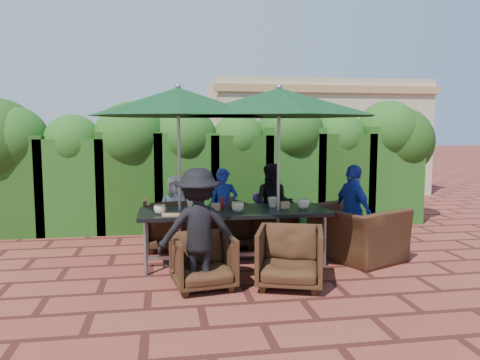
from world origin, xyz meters
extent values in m
plane|color=maroon|center=(0.00, 0.00, 0.00)|extent=(80.00, 80.00, 0.00)
cube|color=black|center=(0.03, -0.15, 0.72)|extent=(2.59, 0.90, 0.05)
cube|color=gray|center=(0.03, -0.15, 0.12)|extent=(2.39, 0.05, 0.05)
cylinder|color=gray|center=(-1.16, -0.50, 0.35)|extent=(0.05, 0.05, 0.70)
cylinder|color=gray|center=(-1.16, 0.20, 0.35)|extent=(0.05, 0.05, 0.70)
cylinder|color=gray|center=(1.23, -0.50, 0.35)|extent=(0.05, 0.05, 0.70)
cylinder|color=gray|center=(1.23, 0.20, 0.35)|extent=(0.05, 0.05, 0.70)
cylinder|color=gray|center=(-0.71, -0.10, 0.01)|extent=(0.44, 0.44, 0.03)
cylinder|color=gray|center=(-0.71, -0.10, 1.20)|extent=(0.04, 0.04, 2.40)
cone|color=black|center=(-0.71, -0.10, 2.22)|extent=(2.38, 2.38, 0.38)
sphere|color=gray|center=(-0.71, -0.10, 2.42)|extent=(0.08, 0.08, 0.08)
cylinder|color=gray|center=(0.64, -0.23, 0.01)|extent=(0.44, 0.44, 0.03)
cylinder|color=gray|center=(0.64, -0.23, 1.20)|extent=(0.04, 0.04, 2.40)
cone|color=black|center=(0.64, -0.23, 2.22)|extent=(2.68, 2.68, 0.38)
sphere|color=gray|center=(0.64, -0.23, 2.42)|extent=(0.08, 0.08, 0.08)
imported|color=black|center=(-0.82, 0.84, 0.43)|extent=(0.88, 0.83, 0.86)
imported|color=black|center=(0.01, 0.72, 0.40)|extent=(0.94, 0.91, 0.79)
imported|color=black|center=(0.77, 0.82, 0.37)|extent=(0.83, 0.79, 0.74)
imported|color=black|center=(-0.48, -1.10, 0.35)|extent=(0.78, 0.74, 0.71)
imported|color=black|center=(0.54, -1.21, 0.39)|extent=(0.94, 0.91, 0.78)
imported|color=black|center=(1.78, -0.23, 0.51)|extent=(1.18, 1.38, 1.02)
imported|color=silver|center=(-0.74, 0.86, 0.57)|extent=(0.58, 0.37, 1.14)
imported|color=#1E36A3|center=(0.02, 0.84, 0.62)|extent=(0.49, 0.42, 1.24)
imported|color=black|center=(0.80, 0.73, 0.66)|extent=(0.73, 0.59, 1.32)
imported|color=black|center=(-0.54, -1.19, 0.71)|extent=(0.92, 0.45, 1.43)
imported|color=#1E36A3|center=(1.77, -0.15, 0.68)|extent=(0.56, 0.86, 1.36)
imported|color=#E04FA4|center=(-0.45, 0.86, 0.43)|extent=(0.35, 0.30, 0.86)
imported|color=#7E4BA3|center=(0.57, 0.91, 0.41)|extent=(0.37, 0.34, 0.83)
imported|color=green|center=(1.50, 4.16, 0.87)|extent=(1.65, 0.64, 1.75)
imported|color=#E04FA4|center=(2.25, 4.49, 0.93)|extent=(1.05, 0.96, 1.86)
imported|color=gray|center=(3.11, 4.26, 0.86)|extent=(1.17, 0.70, 1.71)
imported|color=beige|center=(-0.97, -0.29, 0.81)|extent=(0.16, 0.16, 0.12)
imported|color=beige|center=(-0.53, -0.06, 0.82)|extent=(0.15, 0.15, 0.14)
imported|color=beige|center=(0.07, -0.30, 0.82)|extent=(0.17, 0.17, 0.13)
imported|color=beige|center=(0.62, -0.01, 0.82)|extent=(0.15, 0.15, 0.14)
imported|color=beige|center=(1.01, -0.22, 0.82)|extent=(0.18, 0.18, 0.14)
cylinder|color=#B20C0A|center=(-0.11, -0.06, 0.83)|extent=(0.04, 0.04, 0.17)
cylinder|color=#4C230C|center=(0.00, -0.02, 0.83)|extent=(0.04, 0.04, 0.17)
cube|color=#A77E51|center=(-0.77, -0.38, 0.76)|extent=(0.35, 0.25, 0.02)
cube|color=tan|center=(-0.22, -0.14, 0.80)|extent=(0.12, 0.06, 0.10)
cube|color=tan|center=(0.76, -0.14, 0.80)|extent=(0.12, 0.06, 0.10)
cube|color=#1A3A0F|center=(-3.50, 2.30, 0.87)|extent=(1.15, 0.95, 1.75)
sphere|color=#1A3A0F|center=(-3.50, 2.30, 1.65)|extent=(1.23, 1.23, 1.23)
cube|color=#1A3A0F|center=(-2.50, 2.30, 0.84)|extent=(1.15, 0.95, 1.69)
sphere|color=#1A3A0F|center=(-2.50, 2.30, 1.59)|extent=(1.05, 1.05, 1.05)
cube|color=#1A3A0F|center=(-1.50, 2.30, 0.90)|extent=(1.15, 0.95, 1.80)
sphere|color=#1A3A0F|center=(-1.50, 2.30, 1.70)|extent=(1.29, 1.29, 1.29)
cube|color=#1A3A0F|center=(-0.50, 2.30, 0.89)|extent=(1.15, 0.95, 1.78)
sphere|color=#1A3A0F|center=(-0.50, 2.30, 1.68)|extent=(1.18, 1.18, 1.18)
cube|color=#1A3A0F|center=(0.50, 2.30, 0.87)|extent=(1.15, 0.95, 1.74)
sphere|color=#1A3A0F|center=(0.50, 2.30, 1.64)|extent=(1.02, 1.02, 1.02)
cube|color=#1A3A0F|center=(1.50, 2.30, 0.94)|extent=(1.15, 0.95, 1.89)
sphere|color=#1A3A0F|center=(1.50, 2.30, 1.79)|extent=(1.29, 1.29, 1.29)
cube|color=#1A3A0F|center=(2.50, 2.30, 0.88)|extent=(1.15, 0.95, 1.77)
sphere|color=#1A3A0F|center=(2.50, 2.30, 1.67)|extent=(1.04, 1.04, 1.04)
cube|color=#1A3A0F|center=(3.50, 2.30, 0.95)|extent=(1.15, 0.95, 1.90)
sphere|color=#1A3A0F|center=(3.50, 2.30, 1.80)|extent=(1.24, 1.24, 1.24)
sphere|color=#1A3A0F|center=(3.80, 2.40, 1.60)|extent=(1.40, 1.40, 1.40)
cube|color=tan|center=(3.50, 7.00, 1.60)|extent=(6.00, 3.00, 3.20)
cube|color=tan|center=(3.50, 5.55, 2.90)|extent=(6.20, 0.25, 0.20)
camera|label=1|loc=(-0.92, -6.44, 1.87)|focal=35.00mm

